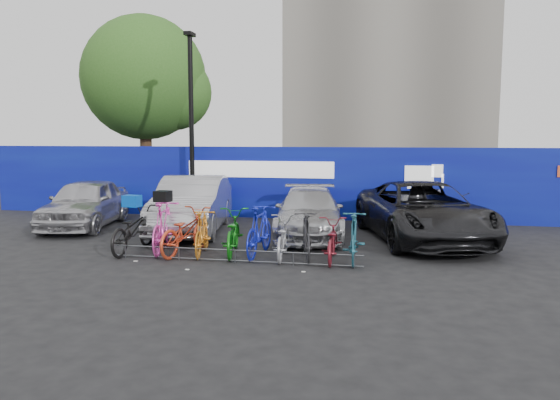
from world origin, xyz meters
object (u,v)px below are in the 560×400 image
(bike_1, at_px, (164,227))
(bike_9, at_px, (354,237))
(bike_rack, at_px, (235,256))
(bike_6, at_px, (282,238))
(lamppost, at_px, (191,120))
(bike_4, at_px, (232,233))
(car_0, at_px, (85,203))
(car_3, at_px, (423,212))
(bike_5, at_px, (259,231))
(bike_7, at_px, (306,236))
(bike_8, at_px, (331,241))
(bike_2, at_px, (186,232))
(bike_0, at_px, (133,230))
(car_1, at_px, (192,204))
(car_2, at_px, (309,213))
(tree, at_px, (150,81))
(bike_3, at_px, (202,233))

(bike_1, bearing_deg, bike_9, 168.90)
(bike_rack, bearing_deg, bike_6, 35.40)
(lamppost, relative_size, bike_4, 3.08)
(bike_1, bearing_deg, car_0, -47.19)
(car_3, distance_m, bike_9, 3.25)
(bike_5, bearing_deg, bike_7, 179.15)
(bike_8, bearing_deg, car_3, -129.31)
(bike_rack, xyz_separation_m, bike_6, (0.93, 0.66, 0.31))
(bike_rack, bearing_deg, lamppost, 118.07)
(car_0, distance_m, bike_9, 8.82)
(bike_5, bearing_deg, bike_2, 6.23)
(bike_2, bearing_deg, bike_0, 14.33)
(car_1, relative_size, bike_4, 2.47)
(bike_6, xyz_separation_m, bike_8, (1.12, -0.09, -0.01))
(car_2, relative_size, car_3, 0.80)
(tree, bearing_deg, bike_8, -48.81)
(car_3, distance_m, bike_4, 5.17)
(bike_8, bearing_deg, car_1, -36.35)
(car_2, distance_m, bike_0, 4.82)
(tree, height_order, car_1, tree)
(lamppost, xyz_separation_m, bike_3, (2.24, -5.40, -2.75))
(tree, distance_m, bike_8, 14.17)
(lamppost, relative_size, bike_7, 3.47)
(car_1, relative_size, bike_3, 2.83)
(car_0, distance_m, bike_1, 4.77)
(bike_6, bearing_deg, car_2, -98.60)
(bike_2, distance_m, bike_9, 3.93)
(bike_5, bearing_deg, car_3, -142.28)
(car_3, height_order, bike_8, car_3)
(lamppost, relative_size, car_2, 1.36)
(lamppost, bearing_deg, car_2, -29.59)
(tree, bearing_deg, bike_0, -67.93)
(bike_rack, height_order, bike_8, bike_8)
(bike_4, bearing_deg, bike_2, -3.35)
(bike_1, distance_m, bike_6, 2.90)
(car_1, xyz_separation_m, bike_0, (-0.43, -2.85, -0.26))
(car_1, height_order, car_3, car_1)
(bike_3, xyz_separation_m, bike_6, (1.89, 0.06, -0.05))
(bike_1, bearing_deg, bike_rack, 150.37)
(car_1, bearing_deg, bike_7, -46.22)
(bike_7, bearing_deg, bike_0, -11.49)
(lamppost, bearing_deg, bike_rack, -61.93)
(car_2, bearing_deg, bike_8, -80.50)
(car_0, bearing_deg, bike_6, -34.40)
(bike_6, bearing_deg, car_1, -46.05)
(car_3, bearing_deg, bike_7, -150.04)
(lamppost, relative_size, bike_0, 2.93)
(bike_2, height_order, bike_7, bike_2)
(car_0, relative_size, car_2, 0.97)
(bike_1, distance_m, bike_5, 2.34)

